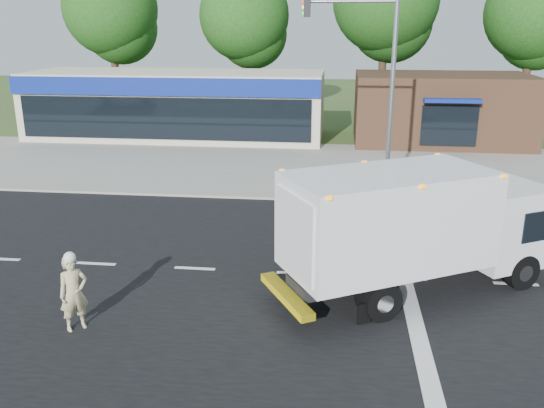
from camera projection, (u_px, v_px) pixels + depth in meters
The scene contains 11 objects.
ground at pixel (298, 274), 16.43m from camera, with size 120.00×120.00×0.00m, color #385123.
road_asphalt at pixel (298, 274), 16.42m from camera, with size 60.00×14.00×0.02m, color black.
sidewalk at pixel (312, 192), 24.17m from camera, with size 60.00×2.40×0.12m, color gray.
parking_apron at pixel (317, 161), 29.68m from camera, with size 60.00×9.00×0.02m, color gray.
lane_markings at pixel (345, 297), 14.99m from camera, with size 55.20×7.00×0.01m.
ems_box_truck at pixel (415, 223), 14.77m from camera, with size 7.79×5.74×3.38m.
emergency_worker at pixel (73, 292), 13.20m from camera, with size 0.79×0.77×1.93m.
retail_strip_mall at pixel (177, 104), 35.69m from camera, with size 18.00×6.20×4.00m.
brown_storefront at pixel (441, 109), 33.98m from camera, with size 10.00×6.70×4.00m.
traffic_signal_pole at pixel (376, 76), 21.88m from camera, with size 3.51×0.25×8.00m.
background_trees at pixel (316, 15), 40.97m from camera, with size 36.77×7.39×12.10m.
Camera 1 is at (1.02, -15.05, 6.85)m, focal length 38.00 mm.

